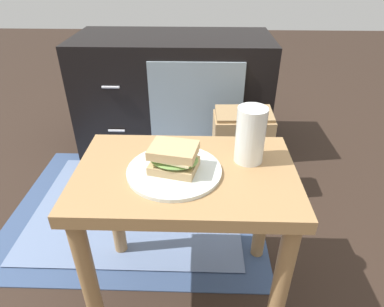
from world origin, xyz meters
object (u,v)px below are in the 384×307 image
Objects in this scene: tv_cabinet at (174,93)px; paper_bag at (240,155)px; plate at (174,171)px; beer_glass at (250,135)px; sandwich_front at (174,158)px.

paper_bag is at bearing -54.69° from tv_cabinet.
beer_glass reaches higher than plate.
paper_bag is (0.23, 0.52, -0.27)m from plate.
tv_cabinet reaches higher than sandwich_front.
plate is 0.21m from beer_glass.
tv_cabinet is 0.96m from beer_glass.
plate is 0.59× the size of paper_bag.
tv_cabinet is 0.99m from sandwich_front.
tv_cabinet is at bearing 106.76° from beer_glass.
tv_cabinet is 2.41× the size of paper_bag.
sandwich_front is at bearing -85.29° from tv_cabinet.
sandwich_front is at bearing -114.35° from paper_bag.
plate is at bearing -114.35° from paper_bag.
sandwich_front is 0.65m from paper_bag.
plate is at bearing -161.26° from beer_glass.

